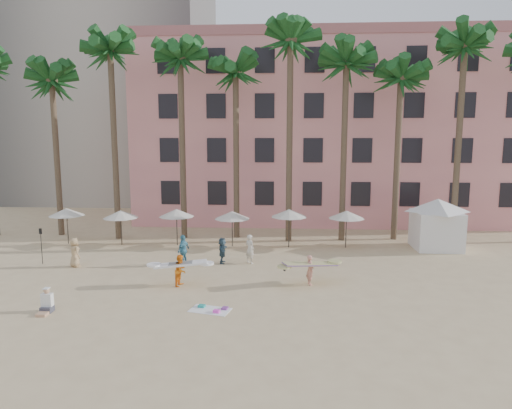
{
  "coord_description": "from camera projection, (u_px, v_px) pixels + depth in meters",
  "views": [
    {
      "loc": [
        2.58,
        -18.99,
        7.77
      ],
      "look_at": [
        1.07,
        6.0,
        4.0
      ],
      "focal_mm": 32.0,
      "sensor_mm": 36.0,
      "label": 1
    }
  ],
  "objects": [
    {
      "name": "pink_hotel",
      "position": [
        329.0,
        134.0,
        44.11
      ],
      "size": [
        35.0,
        14.0,
        16.0
      ],
      "primitive_type": "cube",
      "color": "pink",
      "rests_on": "ground"
    },
    {
      "name": "beachgoers",
      "position": [
        179.0,
        251.0,
        27.69
      ],
      "size": [
        11.32,
        2.6,
        1.9
      ],
      "color": "teal",
      "rests_on": "ground"
    },
    {
      "name": "paddle",
      "position": [
        41.0,
        241.0,
        27.75
      ],
      "size": [
        0.18,
        0.04,
        2.23
      ],
      "color": "black",
      "rests_on": "ground"
    },
    {
      "name": "palm_row",
      "position": [
        256.0,
        63.0,
        32.9
      ],
      "size": [
        44.4,
        5.4,
        16.3
      ],
      "color": "brown",
      "rests_on": "ground"
    },
    {
      "name": "beach_towel",
      "position": [
        211.0,
        309.0,
        20.53
      ],
      "size": [
        1.99,
        1.41,
        0.14
      ],
      "color": "white",
      "rests_on": "ground"
    },
    {
      "name": "seated_man",
      "position": [
        46.0,
        304.0,
        20.24
      ],
      "size": [
        0.48,
        0.85,
        1.1
      ],
      "color": "#3F3F4C",
      "rests_on": "ground"
    },
    {
      "name": "ground",
      "position": [
        224.0,
        314.0,
        20.06
      ],
      "size": [
        120.0,
        120.0,
        0.0
      ],
      "primitive_type": "plane",
      "color": "#D1B789",
      "rests_on": "ground"
    },
    {
      "name": "carrier_yellow",
      "position": [
        310.0,
        268.0,
        23.93
      ],
      "size": [
        2.98,
        1.84,
        1.61
      ],
      "color": "tan",
      "rests_on": "ground"
    },
    {
      "name": "umbrella_row",
      "position": [
        204.0,
        214.0,
        32.23
      ],
      "size": [
        22.5,
        2.7,
        2.73
      ],
      "color": "#332B23",
      "rests_on": "ground"
    },
    {
      "name": "carrier_white",
      "position": [
        181.0,
        269.0,
        23.81
      ],
      "size": [
        2.81,
        1.17,
        1.65
      ],
      "color": "orange",
      "rests_on": "ground"
    },
    {
      "name": "cabana",
      "position": [
        437.0,
        219.0,
        31.5
      ],
      "size": [
        4.54,
        4.54,
        3.5
      ],
      "color": "white",
      "rests_on": "ground"
    }
  ]
}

